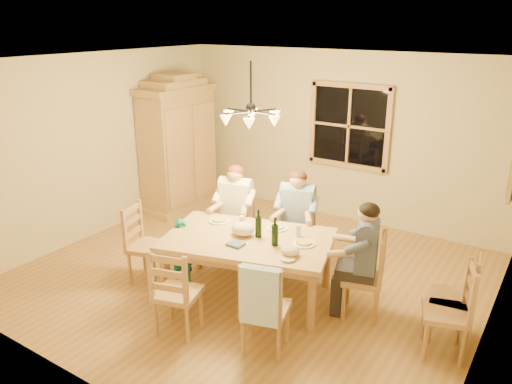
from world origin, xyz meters
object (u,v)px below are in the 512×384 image
Objects in this scene: chair_near_left at (178,306)px; chair_spare_back at (451,312)px; wine_bottle_a at (258,223)px; chair_spare_front at (443,326)px; chandelier at (251,116)px; adult_woman at (235,201)px; chair_end_right at (362,290)px; chair_end_left at (149,258)px; adult_plaid_man at (297,208)px; chair_far_left at (236,237)px; dining_table at (248,245)px; adult_slate_man at (365,246)px; wine_bottle_b at (275,231)px; child at (182,252)px; armoire at (178,148)px; chair_near_right at (266,321)px; chair_far_right at (296,245)px.

chair_near_left is 1.00× the size of chair_spare_back.
chair_spare_front is at bearing 1.74° from wine_bottle_a.
adult_woman is at bearing 146.58° from chandelier.
chair_end_right is 1.00× the size of chair_spare_back.
adult_plaid_man is at bearing 117.98° from chair_end_left.
chair_far_left is at bearing 60.28° from chair_spare_front.
adult_slate_man is at bearing 15.85° from dining_table.
adult_slate_man is 2.65× the size of wine_bottle_b.
chair_end_left is 0.47m from child.
chair_end_right is at bearing 87.65° from chair_spare_back.
adult_woman reaches higher than chair_spare_front.
wine_bottle_b is (0.58, 0.99, 0.62)m from chair_near_left.
armoire is 2.37m from chair_far_left.
adult_plaid_man is at bearing 56.31° from chandelier.
chair_spare_front is (1.50, 0.89, 0.00)m from chair_near_right.
wine_bottle_b is at bearing -31.12° from armoire.
adult_plaid_man is at bearing 46.64° from chair_end_right.
chair_end_right is at bearing -2.69° from chandelier.
wine_bottle_a is (0.09, 0.09, 0.26)m from dining_table.
adult_plaid_man is (0.32, 1.96, 0.54)m from chair_near_left.
child is (-0.61, -0.62, -1.65)m from chandelier.
chandelier is 0.78× the size of chair_near_left.
adult_plaid_man is at bearing -180.00° from adult_woman.
chair_far_left is at bearing 136.74° from chair_end_left.
child is (-0.15, -0.92, -0.42)m from adult_woman.
adult_slate_man reaches higher than chair_near_left.
chair_far_left is 1.80m from chair_near_left.
wine_bottle_a is at bearing -32.26° from armoire.
chair_near_right is 1.13× the size of adult_slate_man.
wine_bottle_b reaches higher than chair_end_right.
chair_far_left is 1.13× the size of adult_plaid_man.
armoire is 2.63× the size of adult_woman.
wine_bottle_b is at bearing 76.50° from chair_spare_front.
chair_far_right is 2.25m from chair_spare_front.
armoire reaches higher than adult_slate_man.
adult_plaid_man reaches higher than child.
chandelier reaches higher than chair_end_left.
adult_woman is at bearing 90.00° from chair_near_left.
adult_slate_man is 1.22m from wine_bottle_a.
chair_spare_back is at bearing -18.35° from chair_spare_front.
chair_far_left is at bearing 0.00° from chair_far_right.
armoire is 2.32× the size of chair_near_left.
dining_table is 1.04m from chair_far_right.
chair_far_left is at bearing 63.43° from chair_end_right.
chair_near_left is at bearing 90.00° from adult_woman.
chair_spare_front is (3.48, 0.51, 0.00)m from chair_end_left.
adult_woman is 1.02m from child.
chair_end_left is (1.39, -2.18, -0.75)m from armoire.
dining_table is at bearing 117.90° from chair_far_left.
wine_bottle_b is at bearing 96.13° from chair_end_right.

